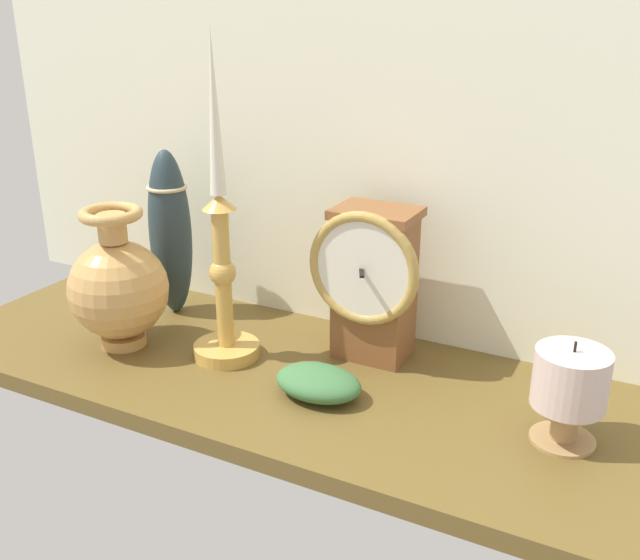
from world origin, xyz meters
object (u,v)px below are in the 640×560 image
at_px(mantel_clock, 372,280).
at_px(candlestick_tall_left, 224,263).
at_px(pillar_candle_front, 569,390).
at_px(tall_ceramic_vase, 170,233).
at_px(brass_vase_bulbous, 118,286).

distance_m(mantel_clock, candlestick_tall_left, 0.20).
bearing_deg(pillar_candle_front, tall_ceramic_vase, 170.91).
distance_m(pillar_candle_front, tall_ceramic_vase, 0.63).
relative_size(candlestick_tall_left, pillar_candle_front, 3.56).
height_order(pillar_candle_front, tall_ceramic_vase, tall_ceramic_vase).
bearing_deg(candlestick_tall_left, brass_vase_bulbous, -164.62).
bearing_deg(mantel_clock, tall_ceramic_vase, 179.42).
bearing_deg(mantel_clock, candlestick_tall_left, -154.10).
relative_size(candlestick_tall_left, tall_ceramic_vase, 1.70).
distance_m(mantel_clock, brass_vase_bulbous, 0.36).
bearing_deg(brass_vase_bulbous, candlestick_tall_left, 15.38).
height_order(candlestick_tall_left, tall_ceramic_vase, candlestick_tall_left).
distance_m(mantel_clock, pillar_candle_front, 0.30).
relative_size(pillar_candle_front, tall_ceramic_vase, 0.48).
relative_size(mantel_clock, candlestick_tall_left, 0.50).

